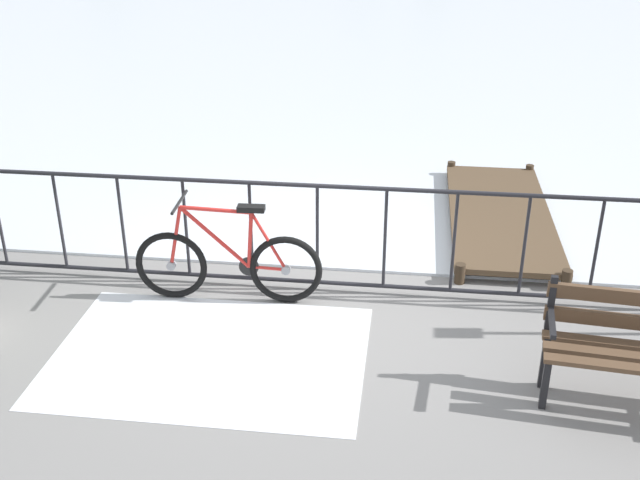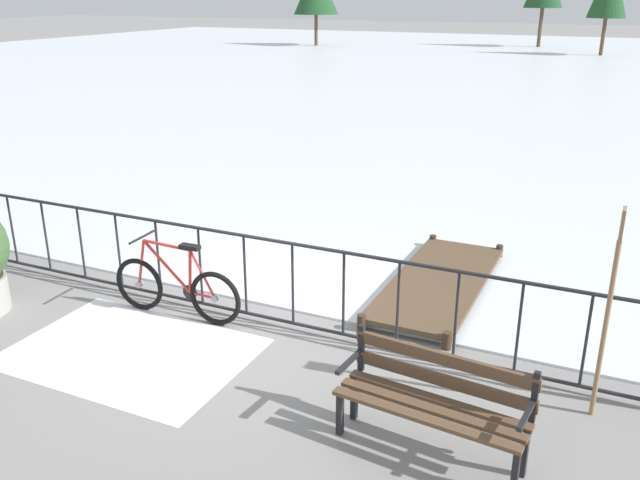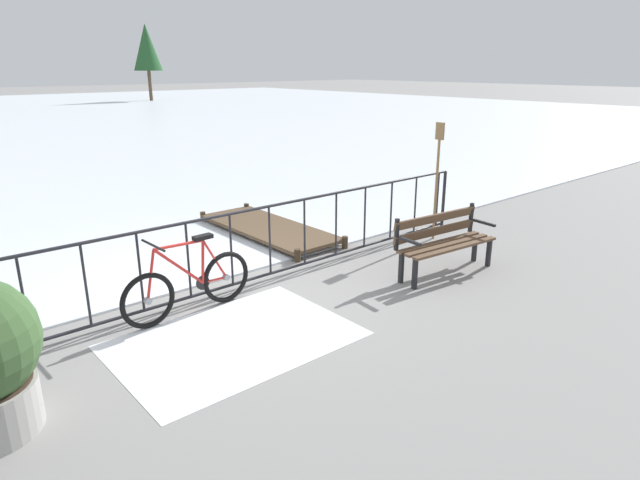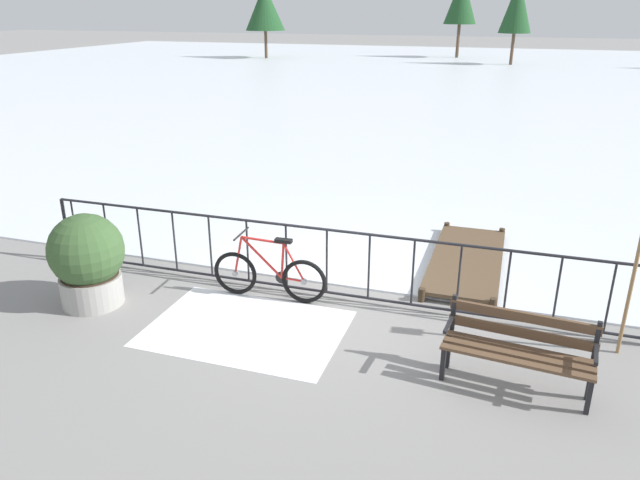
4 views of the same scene
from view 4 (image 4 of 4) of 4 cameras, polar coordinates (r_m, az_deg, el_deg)
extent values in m
plane|color=gray|center=(8.75, 0.64, -5.45)|extent=(160.00, 160.00, 0.00)
cube|color=silver|center=(36.13, 14.81, 14.56)|extent=(80.00, 56.00, 0.03)
cube|color=white|center=(8.01, -7.06, -8.35)|extent=(2.54, 1.78, 0.01)
cylinder|color=#232328|center=(8.33, 0.67, 1.00)|extent=(9.00, 0.04, 0.04)
cylinder|color=#232328|center=(8.71, 0.64, -4.99)|extent=(9.00, 0.04, 0.04)
cylinder|color=#232328|center=(10.68, -23.05, 0.92)|extent=(0.06, 0.06, 1.05)
cylinder|color=#232328|center=(10.55, -22.34, 1.02)|extent=(0.03, 0.03, 0.97)
cylinder|color=#232328|center=(10.17, -19.66, 0.66)|extent=(0.03, 0.03, 0.97)
cylinder|color=#232328|center=(9.82, -16.79, 0.27)|extent=(0.03, 0.03, 0.97)
cylinder|color=#232328|center=(9.49, -13.71, -0.15)|extent=(0.03, 0.03, 0.97)
cylinder|color=#232328|center=(9.19, -10.42, -0.59)|extent=(0.03, 0.03, 0.97)
cylinder|color=#232328|center=(8.93, -6.93, -1.06)|extent=(0.03, 0.03, 0.97)
cylinder|color=#232328|center=(8.70, -3.23, -1.55)|extent=(0.03, 0.03, 0.97)
cylinder|color=#232328|center=(8.51, 0.65, -2.06)|extent=(0.03, 0.03, 0.97)
cylinder|color=#232328|center=(8.36, 4.69, -2.58)|extent=(0.03, 0.03, 0.97)
cylinder|color=#232328|center=(8.26, 8.86, -3.11)|extent=(0.03, 0.03, 0.97)
cylinder|color=#232328|center=(8.20, 13.11, -3.62)|extent=(0.03, 0.03, 0.97)
cylinder|color=#232328|center=(8.18, 17.41, -4.12)|extent=(0.03, 0.03, 0.97)
cylinder|color=#232328|center=(8.22, 21.71, -4.60)|extent=(0.03, 0.03, 0.97)
cylinder|color=#232328|center=(8.30, 25.95, -5.04)|extent=(0.03, 0.03, 0.97)
torus|color=black|center=(8.45, -1.52, -3.99)|extent=(0.66, 0.09, 0.66)
cylinder|color=gray|center=(8.45, -1.52, -3.99)|extent=(0.08, 0.06, 0.08)
torus|color=black|center=(8.79, -8.09, -3.16)|extent=(0.66, 0.09, 0.66)
cylinder|color=gray|center=(8.79, -8.09, -3.16)|extent=(0.08, 0.06, 0.08)
cylinder|color=red|center=(8.43, -3.59, -1.98)|extent=(0.08, 0.04, 0.53)
cylinder|color=red|center=(8.52, -5.60, -1.66)|extent=(0.61, 0.06, 0.59)
cylinder|color=red|center=(8.41, -5.53, -0.02)|extent=(0.63, 0.06, 0.07)
cylinder|color=red|center=(8.50, -2.61, -3.79)|extent=(0.34, 0.04, 0.05)
cylinder|color=red|center=(8.38, -2.50, -2.17)|extent=(0.32, 0.04, 0.56)
cylinder|color=red|center=(8.65, -7.81, -1.46)|extent=(0.16, 0.04, 0.59)
cube|color=black|center=(8.30, -3.50, -0.07)|extent=(0.24, 0.11, 0.05)
cylinder|color=black|center=(8.50, -7.53, 0.60)|extent=(0.05, 0.52, 0.03)
cylinder|color=black|center=(8.54, -3.68, -3.60)|extent=(0.18, 0.03, 0.18)
cube|color=brown|center=(7.05, 18.42, -9.73)|extent=(1.60, 0.26, 0.04)
cube|color=brown|center=(6.92, 18.27, -10.36)|extent=(1.60, 0.26, 0.04)
cube|color=brown|center=(6.79, 18.12, -11.00)|extent=(1.60, 0.26, 0.04)
cube|color=brown|center=(7.07, 18.64, -8.38)|extent=(1.60, 0.21, 0.12)
cube|color=brown|center=(6.98, 18.84, -6.95)|extent=(1.60, 0.21, 0.12)
cube|color=black|center=(6.94, 24.31, -13.39)|extent=(0.06, 0.06, 0.44)
cube|color=black|center=(7.16, 24.35, -12.24)|extent=(0.06, 0.06, 0.44)
cube|color=black|center=(7.04, 24.92, -8.69)|extent=(0.05, 0.05, 0.45)
cube|color=black|center=(6.83, 24.87, -9.87)|extent=(0.08, 0.40, 0.04)
cube|color=black|center=(7.00, 11.66, -11.38)|extent=(0.06, 0.06, 0.44)
cube|color=black|center=(7.22, 12.13, -10.31)|extent=(0.06, 0.06, 0.44)
cube|color=black|center=(7.10, 12.62, -6.78)|extent=(0.05, 0.05, 0.45)
cube|color=black|center=(6.90, 12.17, -7.88)|extent=(0.08, 0.40, 0.04)
cylinder|color=#9E9B96|center=(9.08, -20.92, -4.44)|extent=(0.85, 0.85, 0.43)
cylinder|color=#38281E|center=(8.99, -21.10, -3.15)|extent=(0.78, 0.78, 0.02)
sphere|color=#38562D|center=(8.85, -21.43, -0.93)|extent=(1.03, 1.03, 1.03)
cylinder|color=#937047|center=(7.92, 27.51, -4.27)|extent=(0.04, 0.04, 1.70)
cube|color=brown|center=(9.98, 13.81, -1.83)|extent=(1.10, 2.91, 0.06)
cylinder|color=#3C2E20|center=(8.71, 9.68, -5.18)|extent=(0.10, 0.10, 0.20)
cylinder|color=#3C2E20|center=(8.65, 16.19, -5.97)|extent=(0.10, 0.10, 0.20)
cylinder|color=#3C2E20|center=(11.37, 12.00, 1.14)|extent=(0.10, 0.10, 0.20)
cylinder|color=#3C2E20|center=(11.33, 16.96, 0.57)|extent=(0.10, 0.10, 0.20)
cylinder|color=brown|center=(46.02, 17.98, 17.83)|extent=(0.22, 0.22, 3.58)
cone|color=#1E4723|center=(45.97, 18.31, 20.51)|extent=(2.21, 2.21, 3.61)
cylinder|color=brown|center=(49.80, -5.21, 18.90)|extent=(0.23, 0.23, 3.53)
cone|color=#1E4723|center=(49.75, -5.29, 21.25)|extent=(3.08, 3.08, 3.38)
cylinder|color=brown|center=(51.37, 13.11, 18.96)|extent=(0.25, 0.25, 4.28)
camera|label=1|loc=(1.97, -33.45, 4.96)|focal=42.95mm
camera|label=2|loc=(2.00, 63.86, -0.12)|focal=37.79mm
camera|label=3|loc=(6.14, -55.14, 1.81)|focal=30.49mm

